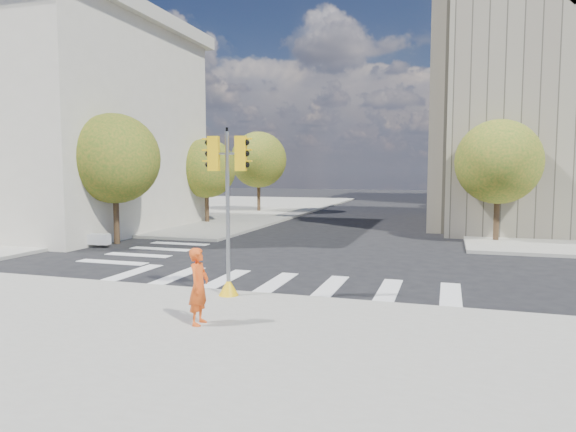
% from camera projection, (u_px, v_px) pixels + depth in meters
% --- Properties ---
extents(ground, '(160.00, 160.00, 0.00)m').
position_uv_depth(ground, '(297.00, 271.00, 18.56)').
color(ground, black).
rests_on(ground, ground).
extents(sidewalk_near, '(30.00, 14.00, 0.15)m').
position_uv_depth(sidewalk_near, '(101.00, 397.00, 8.09)').
color(sidewalk_near, gray).
rests_on(sidewalk_near, ground).
extents(sidewalk_far_left, '(28.00, 40.00, 0.15)m').
position_uv_depth(sidewalk_far_left, '(173.00, 208.00, 49.21)').
color(sidewalk_far_left, gray).
rests_on(sidewalk_far_left, ground).
extents(classical_building, '(19.00, 15.00, 12.70)m').
position_uv_depth(classical_building, '(22.00, 125.00, 31.53)').
color(classical_building, beige).
rests_on(classical_building, ground).
extents(tree_lw_near, '(4.40, 4.40, 6.41)m').
position_uv_depth(tree_lw_near, '(115.00, 159.00, 25.10)').
color(tree_lw_near, '#382616').
rests_on(tree_lw_near, ground).
extents(tree_lw_mid, '(4.00, 4.00, 5.77)m').
position_uv_depth(tree_lw_mid, '(206.00, 168.00, 34.65)').
color(tree_lw_mid, '#382616').
rests_on(tree_lw_mid, ground).
extents(tree_lw_far, '(4.80, 4.80, 6.95)m').
position_uv_depth(tree_lw_far, '(259.00, 160.00, 44.09)').
color(tree_lw_far, '#382616').
rests_on(tree_lw_far, ground).
extents(tree_re_near, '(4.20, 4.20, 6.16)m').
position_uv_depth(tree_re_near, '(498.00, 162.00, 25.48)').
color(tree_re_near, '#382616').
rests_on(tree_re_near, ground).
extents(tree_re_mid, '(4.60, 4.60, 6.66)m').
position_uv_depth(tree_re_mid, '(483.00, 160.00, 36.86)').
color(tree_re_mid, '#382616').
rests_on(tree_re_mid, ground).
extents(tree_re_far, '(4.00, 4.00, 5.88)m').
position_uv_depth(tree_re_far, '(475.00, 168.00, 48.31)').
color(tree_re_far, '#382616').
rests_on(tree_re_far, ground).
extents(lamp_near, '(0.35, 0.18, 8.11)m').
position_uv_depth(lamp_near, '(502.00, 154.00, 29.08)').
color(lamp_near, black).
rests_on(lamp_near, sidewalk_far_right).
extents(lamp_far, '(0.35, 0.18, 8.11)m').
position_uv_depth(lamp_far, '(485.00, 159.00, 42.39)').
color(lamp_far, black).
rests_on(lamp_far, sidewalk_far_right).
extents(traffic_signal, '(1.08, 0.56, 4.66)m').
position_uv_depth(traffic_signal, '(228.00, 225.00, 14.19)').
color(traffic_signal, '#EDB50C').
rests_on(traffic_signal, sidewalk_near).
extents(photographer, '(0.46, 0.66, 1.75)m').
position_uv_depth(photographer, '(199.00, 286.00, 11.59)').
color(photographer, '#E34E15').
rests_on(photographer, sidewalk_near).
extents(planter_wall, '(6.01, 1.04, 0.50)m').
position_uv_depth(planter_wall, '(52.00, 238.00, 24.67)').
color(planter_wall, silver).
rests_on(planter_wall, sidewalk_left_near).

